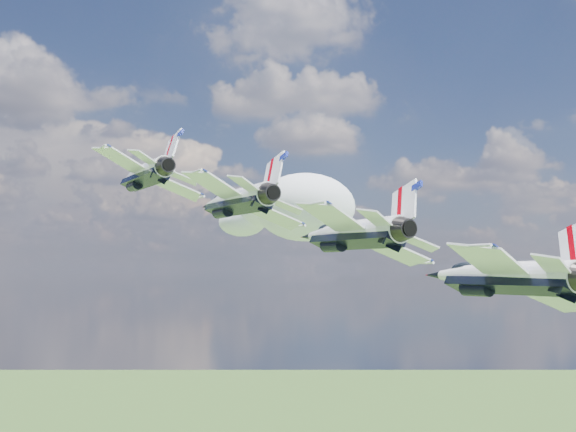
{
  "coord_description": "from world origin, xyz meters",
  "views": [
    {
      "loc": [
        -25.31,
        -59.0,
        139.2
      ],
      "look_at": [
        -16.1,
        7.53,
        144.19
      ],
      "focal_mm": 45.0,
      "sensor_mm": 36.0,
      "label": 1
    }
  ],
  "objects": [
    {
      "name": "cloud_far",
      "position": [
        10.64,
        214.03,
        161.4
      ],
      "size": [
        54.64,
        42.93,
        21.47
      ],
      "primitive_type": "ellipsoid",
      "color": "white"
    },
    {
      "name": "jet_0",
      "position": [
        -30.32,
        21.6,
        149.66
      ],
      "size": [
        18.32,
        21.05,
        9.61
      ],
      "primitive_type": null,
      "rotation": [
        0.0,
        0.41,
        0.35
      ],
      "color": "white"
    },
    {
      "name": "jet_1",
      "position": [
        -20.84,
        12.22,
        146.01
      ],
      "size": [
        18.32,
        21.05,
        9.61
      ],
      "primitive_type": null,
      "rotation": [
        0.0,
        0.41,
        0.35
      ],
      "color": "white"
    },
    {
      "name": "jet_2",
      "position": [
        -11.36,
        2.83,
        142.36
      ],
      "size": [
        18.32,
        21.05,
        9.61
      ],
      "primitive_type": null,
      "rotation": [
        0.0,
        0.41,
        0.35
      ],
      "color": "silver"
    },
    {
      "name": "jet_3",
      "position": [
        -1.88,
        -6.55,
        138.71
      ],
      "size": [
        18.32,
        21.05,
        9.61
      ],
      "primitive_type": null,
      "rotation": [
        0.0,
        0.41,
        0.35
      ],
      "color": "white"
    }
  ]
}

